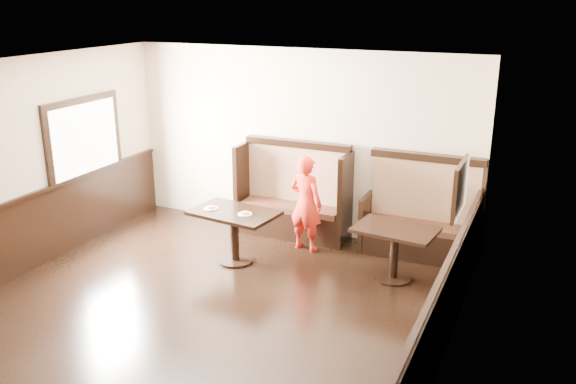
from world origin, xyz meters
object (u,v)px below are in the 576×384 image
Objects in this scene: table_main at (234,223)px; child at (306,203)px; booth_main at (294,201)px; booth_neighbor at (421,223)px; table_neighbor at (395,241)px.

child is at bearing 54.37° from table_main.
booth_neighbor is (1.95, -0.00, -0.05)m from booth_main.
booth_neighbor is 1.52× the size of table_neighbor.
table_neighbor is (-0.14, -0.92, 0.05)m from booth_neighbor.
table_main is at bearing 57.51° from child.
booth_main reaches higher than child.
table_neighbor is 1.49m from child.
table_main is (-2.29, -1.27, 0.08)m from booth_neighbor.
table_neighbor is at bearing 16.41° from table_main.
booth_main is 1.25× the size of child.
booth_main is 1.06× the size of booth_neighbor.
booth_main and booth_neighbor have the same top height.
booth_main is at bearing 179.95° from booth_neighbor.
booth_neighbor reaches higher than child.
child is at bearing 169.35° from table_neighbor.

